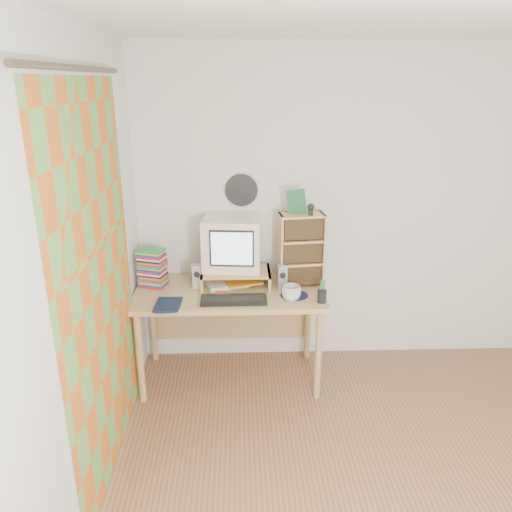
{
  "coord_description": "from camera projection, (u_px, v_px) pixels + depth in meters",
  "views": [
    {
      "loc": [
        -0.95,
        -2.05,
        2.23
      ],
      "look_at": [
        -0.83,
        1.33,
        1.03
      ],
      "focal_mm": 35.0,
      "sensor_mm": 36.0,
      "label": 1
    }
  ],
  "objects": [
    {
      "name": "cd_rack",
      "position": [
        301.0,
        250.0,
        3.74
      ],
      "size": [
        0.35,
        0.21,
        0.55
      ],
      "primitive_type": "cube",
      "rotation": [
        0.0,
        0.0,
        0.11
      ],
      "color": "tan",
      "rests_on": "desk"
    },
    {
      "name": "mug",
      "position": [
        291.0,
        293.0,
        3.53
      ],
      "size": [
        0.14,
        0.14,
        0.11
      ],
      "primitive_type": "imported",
      "rotation": [
        0.0,
        0.0,
        0.02
      ],
      "color": "silver",
      "rests_on": "desk"
    },
    {
      "name": "mousepad",
      "position": [
        294.0,
        295.0,
        3.62
      ],
      "size": [
        0.26,
        0.26,
        0.0
      ],
      "primitive_type": "cylinder",
      "rotation": [
        0.0,
        0.0,
        -0.32
      ],
      "color": "#101637",
      "rests_on": "desk"
    },
    {
      "name": "diary",
      "position": [
        155.0,
        303.0,
        3.44
      ],
      "size": [
        0.22,
        0.17,
        0.04
      ],
      "primitive_type": "imported",
      "rotation": [
        0.0,
        0.0,
        -0.04
      ],
      "color": "#0E1A35",
      "rests_on": "desk"
    },
    {
      "name": "game_box",
      "position": [
        296.0,
        202.0,
        3.63
      ],
      "size": [
        0.14,
        0.04,
        0.18
      ],
      "primitive_type": "cube",
      "rotation": [
        0.0,
        0.0,
        -0.07
      ],
      "color": "#18562E",
      "rests_on": "cd_rack"
    },
    {
      "name": "webcam",
      "position": [
        311.0,
        209.0,
        3.6
      ],
      "size": [
        0.05,
        0.05,
        0.09
      ],
      "primitive_type": null,
      "rotation": [
        0.0,
        0.0,
        0.03
      ],
      "color": "black",
      "rests_on": "cd_rack"
    },
    {
      "name": "speaker_right",
      "position": [
        282.0,
        277.0,
        3.72
      ],
      "size": [
        0.07,
        0.07,
        0.18
      ],
      "primitive_type": "cube",
      "rotation": [
        0.0,
        0.0,
        0.08
      ],
      "color": "silver",
      "rests_on": "desk"
    },
    {
      "name": "speaker_left",
      "position": [
        197.0,
        276.0,
        3.74
      ],
      "size": [
        0.07,
        0.07,
        0.18
      ],
      "primitive_type": "cube",
      "rotation": [
        0.0,
        0.0,
        -0.1
      ],
      "color": "silver",
      "rests_on": "desk"
    },
    {
      "name": "desk",
      "position": [
        230.0,
        303.0,
        3.82
      ],
      "size": [
        1.4,
        0.7,
        0.75
      ],
      "color": "tan",
      "rests_on": "floor"
    },
    {
      "name": "left_wall",
      "position": [
        61.0,
        312.0,
        2.23
      ],
      "size": [
        0.0,
        3.5,
        3.5
      ],
      "primitive_type": "plane",
      "rotation": [
        1.57,
        0.0,
        1.57
      ],
      "color": "silver",
      "rests_on": "floor"
    },
    {
      "name": "monitor_riser",
      "position": [
        236.0,
        273.0,
        3.78
      ],
      "size": [
        0.52,
        0.3,
        0.12
      ],
      "color": "tan",
      "rests_on": "desk"
    },
    {
      "name": "ceiling",
      "position": [
        490.0,
        3.0,
        1.87
      ],
      "size": [
        3.5,
        3.5,
        0.0
      ],
      "primitive_type": "plane",
      "rotation": [
        3.14,
        0.0,
        0.0
      ],
      "color": "white",
      "rests_on": "back_wall"
    },
    {
      "name": "crt_monitor",
      "position": [
        232.0,
        243.0,
        3.75
      ],
      "size": [
        0.45,
        0.45,
        0.39
      ],
      "primitive_type": "cube",
      "rotation": [
        0.0,
        0.0,
        -0.09
      ],
      "color": "silver",
      "rests_on": "monitor_riser"
    },
    {
      "name": "wall_disc",
      "position": [
        241.0,
        190.0,
        3.82
      ],
      "size": [
        0.25,
        0.02,
        0.25
      ],
      "primitive_type": "cylinder",
      "rotation": [
        1.57,
        0.0,
        0.0
      ],
      "color": "black",
      "rests_on": "back_wall"
    },
    {
      "name": "red_box",
      "position": [
        221.0,
        295.0,
        3.58
      ],
      "size": [
        0.08,
        0.06,
        0.04
      ],
      "primitive_type": "cube",
      "rotation": [
        0.0,
        0.0,
        0.12
      ],
      "color": "#AC3512",
      "rests_on": "desk"
    },
    {
      "name": "dvd_stack",
      "position": [
        153.0,
        270.0,
        3.75
      ],
      "size": [
        0.22,
        0.18,
        0.27
      ],
      "primitive_type": null,
      "rotation": [
        0.0,
        0.0,
        -0.32
      ],
      "color": "brown",
      "rests_on": "desk"
    },
    {
      "name": "pen_cup",
      "position": [
        322.0,
        294.0,
        3.49
      ],
      "size": [
        0.08,
        0.08,
        0.13
      ],
      "primitive_type": null,
      "rotation": [
        0.0,
        0.0,
        -0.27
      ],
      "color": "black",
      "rests_on": "desk"
    },
    {
      "name": "back_wall",
      "position": [
        359.0,
        211.0,
        3.93
      ],
      "size": [
        3.5,
        0.0,
        3.5
      ],
      "primitive_type": "plane",
      "rotation": [
        1.57,
        0.0,
        0.0
      ],
      "color": "silver",
      "rests_on": "floor"
    },
    {
      "name": "keyboard",
      "position": [
        234.0,
        300.0,
        3.51
      ],
      "size": [
        0.47,
        0.16,
        0.03
      ],
      "primitive_type": "cube",
      "rotation": [
        0.0,
        0.0,
        0.01
      ],
      "color": "black",
      "rests_on": "desk"
    },
    {
      "name": "curtain",
      "position": [
        100.0,
        290.0,
        2.71
      ],
      "size": [
        0.0,
        2.2,
        2.2
      ],
      "primitive_type": "plane",
      "rotation": [
        1.57,
        0.0,
        1.57
      ],
      "color": "#C65E1B",
      "rests_on": "left_wall"
    },
    {
      "name": "papers",
      "position": [
        232.0,
        282.0,
        3.81
      ],
      "size": [
        0.36,
        0.31,
        0.04
      ],
      "primitive_type": null,
      "rotation": [
        0.0,
        0.0,
        0.34
      ],
      "color": "silver",
      "rests_on": "desk"
    }
  ]
}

